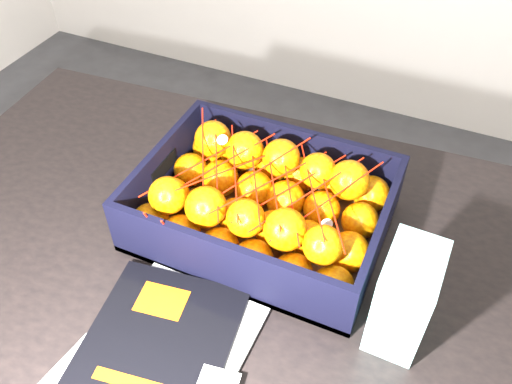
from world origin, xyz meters
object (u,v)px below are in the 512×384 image
at_px(magazine_stack, 156,356).
at_px(produce_crate, 263,212).
at_px(table, 217,281).
at_px(retail_carton, 404,297).

height_order(magazine_stack, produce_crate, produce_crate).
height_order(table, produce_crate, produce_crate).
height_order(table, magazine_stack, magazine_stack).
bearing_deg(table, retail_carton, -5.64).
bearing_deg(produce_crate, table, -125.12).
height_order(produce_crate, retail_carton, retail_carton).
height_order(magazine_stack, retail_carton, retail_carton).
xyz_separation_m(magazine_stack, produce_crate, (0.04, 0.30, 0.02)).
distance_m(produce_crate, retail_carton, 0.29).
bearing_deg(magazine_stack, table, 95.34).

